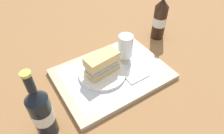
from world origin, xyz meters
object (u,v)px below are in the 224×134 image
object	(u,v)px
second_bottle	(42,112)
beer_glass	(125,47)
beer_bottle	(160,19)
sandwich	(103,63)
plate	(102,73)

from	to	relation	value
second_bottle	beer_glass	bearing A→B (deg)	18.24
beer_glass	second_bottle	bearing A→B (deg)	-161.76
beer_bottle	second_bottle	size ratio (longest dim) A/B	1.00
sandwich	beer_bottle	world-z (taller)	beer_bottle
beer_glass	second_bottle	xyz separation A→B (m)	(-0.39, -0.13, 0.01)
sandwich	beer_bottle	distance (m)	0.39
plate	second_bottle	distance (m)	0.30
beer_glass	second_bottle	distance (m)	0.41
plate	sandwich	size ratio (longest dim) A/B	1.39
beer_glass	plate	bearing A→B (deg)	-170.92
beer_bottle	beer_glass	bearing A→B (deg)	-163.08
beer_glass	beer_bottle	world-z (taller)	beer_bottle
plate	second_bottle	xyz separation A→B (m)	(-0.27, -0.11, 0.08)
plate	beer_bottle	bearing A→B (deg)	14.44
second_bottle	plate	bearing A→B (deg)	22.22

